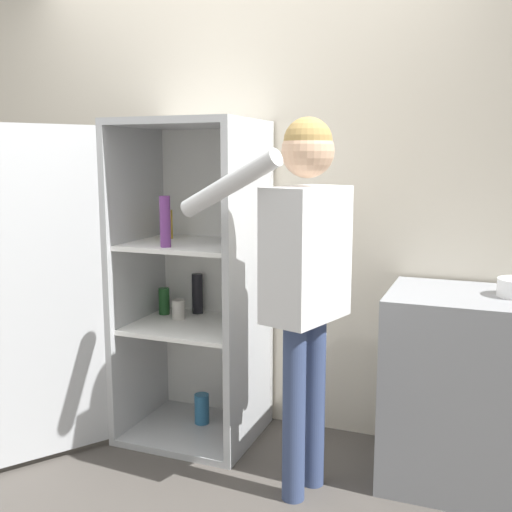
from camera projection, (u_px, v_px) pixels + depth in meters
name	position (u px, v px, depth m)	size (l,w,h in m)	color
ground_plane	(160.00, 498.00, 2.64)	(12.00, 12.00, 0.00)	#4C4742
wall_back	(244.00, 195.00, 3.33)	(7.00, 0.06, 2.55)	beige
refrigerator	(162.00, 285.00, 3.11)	(1.11, 1.17, 1.67)	#B7BABC
person	(305.00, 258.00, 2.53)	(0.71, 0.50, 1.65)	#384770
counter	(470.00, 390.00, 2.71)	(0.75, 0.58, 0.89)	gray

